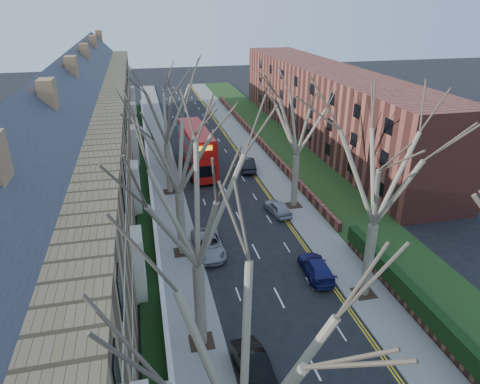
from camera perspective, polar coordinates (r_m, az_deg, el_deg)
pavement_left at (r=55.23m, az=-10.53°, el=4.50°), size 3.00×102.00×0.12m
pavement_right at (r=56.92m, az=1.64°, el=5.50°), size 3.00×102.00×0.12m
terrace_left at (r=46.27m, az=-19.95°, el=6.72°), size 9.70×78.00×13.60m
flats_right at (r=62.99m, az=11.08°, el=11.55°), size 13.97×54.00×10.00m
wall_hedge_right at (r=27.67m, az=26.34°, el=-17.16°), size 0.70×24.00×1.80m
front_wall_left at (r=47.51m, az=-11.96°, el=1.81°), size 0.30×78.00×1.00m
grass_verge_right at (r=58.16m, az=5.95°, el=5.88°), size 6.00×102.00×0.06m
tree_left_near at (r=13.23m, az=0.26°, el=-20.75°), size 9.80×9.80×13.73m
tree_left_mid at (r=21.12m, az=-6.06°, el=-0.35°), size 10.50×10.50×14.71m
tree_left_far at (r=30.56m, az=-8.56°, el=6.71°), size 10.15×10.15×14.22m
tree_left_dist at (r=42.08m, az=-10.15°, el=11.85°), size 10.50×10.50×14.71m
tree_right_mid at (r=26.58m, az=18.49°, el=3.74°), size 10.50×10.50×14.71m
tree_right_far at (r=38.72m, az=7.87°, el=10.46°), size 10.15×10.15×14.22m
double_decker_bus at (r=50.30m, az=-5.81°, el=5.62°), size 3.31×11.66×4.81m
car_left_mid at (r=24.19m, az=1.98°, el=-22.47°), size 1.94×4.33×1.38m
car_left_far at (r=34.04m, az=-4.26°, el=-7.00°), size 2.30×4.97×1.38m
car_right_near at (r=31.87m, az=10.13°, el=-9.87°), size 2.06×4.48×1.27m
car_right_mid at (r=40.00m, az=5.06°, el=-2.10°), size 1.99×3.90×1.27m
car_right_far at (r=50.23m, az=0.93°, el=3.74°), size 2.00×4.66×1.49m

